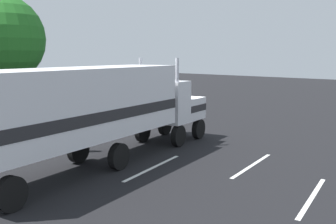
{
  "coord_description": "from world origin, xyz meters",
  "views": [
    {
      "loc": [
        -16.92,
        -15.26,
        4.67
      ],
      "look_at": [
        -1.14,
        -0.35,
        1.6
      ],
      "focal_mm": 43.69,
      "sensor_mm": 36.0,
      "label": 1
    }
  ],
  "objects": [
    {
      "name": "lane_stripe_near",
      "position": [
        -5.38,
        -3.5,
        0.01
      ],
      "size": [
        4.29,
        1.31,
        0.01
      ],
      "primitive_type": "cube",
      "rotation": [
        0.0,
        0.0,
        0.27
      ],
      "color": "silver",
      "rests_on": "ground_plane"
    },
    {
      "name": "person_bystander",
      "position": [
        -5.87,
        1.02,
        0.89
      ],
      "size": [
        0.41,
        0.48,
        1.63
      ],
      "color": "black",
      "rests_on": "ground_plane"
    },
    {
      "name": "lane_stripe_far",
      "position": [
        -4.25,
        -9.84,
        0.01
      ],
      "size": [
        4.31,
        1.2,
        0.01
      ],
      "primitive_type": "cube",
      "rotation": [
        0.0,
        0.0,
        0.24
      ],
      "color": "silver",
      "rests_on": "ground_plane"
    },
    {
      "name": "semi_truck",
      "position": [
        -6.66,
        -1.58,
        2.52
      ],
      "size": [
        14.36,
        5.63,
        4.5
      ],
      "color": "white",
      "rests_on": "ground_plane"
    },
    {
      "name": "parked_bus",
      "position": [
        3.57,
        14.8,
        2.07
      ],
      "size": [
        11.2,
        3.67,
        3.4
      ],
      "color": "silver",
      "rests_on": "ground_plane"
    },
    {
      "name": "lane_stripe_mid",
      "position": [
        -2.27,
        -6.31,
        0.01
      ],
      "size": [
        4.34,
        1.03,
        0.01
      ],
      "primitive_type": "cube",
      "rotation": [
        0.0,
        0.0,
        0.2
      ],
      "color": "silver",
      "rests_on": "ground_plane"
    },
    {
      "name": "ground_plane",
      "position": [
        0.0,
        0.0,
        0.0
      ],
      "size": [
        120.0,
        120.0,
        0.0
      ],
      "primitive_type": "plane",
      "color": "black"
    }
  ]
}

